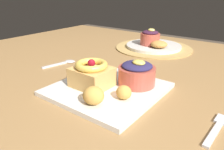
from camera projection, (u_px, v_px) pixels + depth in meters
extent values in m
cube|color=olive|center=(130.00, 71.00, 0.77)|extent=(1.52, 1.08, 0.04)
cylinder|color=olive|center=(85.00, 80.00, 1.62)|extent=(0.07, 0.07, 0.69)
cylinder|color=#AD894C|center=(153.00, 48.00, 0.98)|extent=(0.34, 0.34, 0.00)
cube|color=silver|center=(107.00, 89.00, 0.58)|extent=(0.27, 0.27, 0.01)
cube|color=tan|center=(92.00, 77.00, 0.57)|extent=(0.10, 0.09, 0.05)
torus|color=#E5BC4C|center=(91.00, 65.00, 0.56)|extent=(0.09, 0.09, 0.02)
sphere|color=maroon|center=(91.00, 63.00, 0.56)|extent=(0.02, 0.02, 0.02)
cylinder|color=#B24C3D|center=(137.00, 76.00, 0.58)|extent=(0.10, 0.10, 0.05)
ellipsoid|color=#28234C|center=(137.00, 66.00, 0.57)|extent=(0.08, 0.08, 0.02)
ellipsoid|color=#E5CC56|center=(139.00, 62.00, 0.56)|extent=(0.03, 0.03, 0.01)
ellipsoid|color=gold|center=(93.00, 95.00, 0.48)|extent=(0.05, 0.05, 0.04)
ellipsoid|color=gold|center=(124.00, 92.00, 0.51)|extent=(0.04, 0.03, 0.03)
cylinder|color=silver|center=(154.00, 46.00, 0.98)|extent=(0.25, 0.25, 0.01)
cylinder|color=#B24C3D|center=(150.00, 39.00, 0.97)|extent=(0.09, 0.09, 0.05)
ellipsoid|color=#38192D|center=(150.00, 32.00, 0.96)|extent=(0.07, 0.07, 0.02)
ellipsoid|color=#EAD666|center=(151.00, 30.00, 0.95)|extent=(0.03, 0.03, 0.01)
ellipsoid|color=#B77F3D|center=(159.00, 44.00, 0.92)|extent=(0.07, 0.07, 0.03)
cube|color=silver|center=(213.00, 134.00, 0.40)|extent=(0.02, 0.09, 0.00)
cube|color=silver|center=(222.00, 120.00, 0.45)|extent=(0.03, 0.04, 0.00)
cube|color=silver|center=(55.00, 65.00, 0.77)|extent=(0.03, 0.10, 0.00)
ellipsoid|color=silver|center=(70.00, 61.00, 0.80)|extent=(0.04, 0.03, 0.00)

